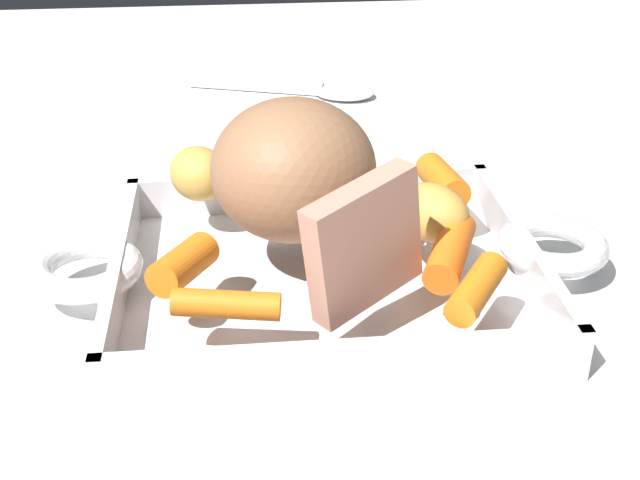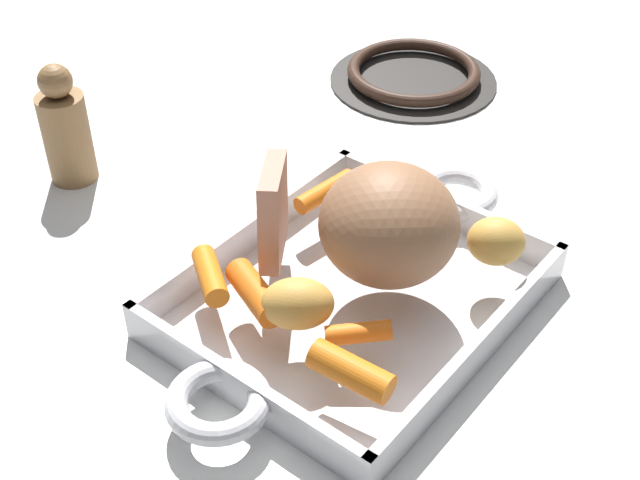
{
  "view_description": "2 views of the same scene",
  "coord_description": "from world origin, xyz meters",
  "px_view_note": "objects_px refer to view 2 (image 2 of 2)",
  "views": [
    {
      "loc": [
        -0.06,
        -0.51,
        0.32
      ],
      "look_at": [
        -0.0,
        -0.01,
        0.05
      ],
      "focal_mm": 48.15,
      "sensor_mm": 36.0,
      "label": 1
    },
    {
      "loc": [
        0.44,
        0.31,
        0.5
      ],
      "look_at": [
        0.01,
        -0.03,
        0.07
      ],
      "focal_mm": 48.17,
      "sensor_mm": 36.0,
      "label": 2
    }
  ],
  "objects_px": {
    "roasting_dish": "(354,295)",
    "potato_golden_large": "(302,306)",
    "baby_carrot_northwest": "(325,191)",
    "baby_carrot_northeast": "(382,193)",
    "roast_slice_thin": "(273,211)",
    "baby_carrot_center_left": "(210,275)",
    "potato_corner": "(496,241)",
    "pork_roast": "(389,224)",
    "baby_carrot_southwest": "(351,371)",
    "stove_burner_rear": "(413,74)",
    "baby_carrot_long": "(358,333)",
    "pepper_mill": "(66,130)",
    "baby_carrot_southeast": "(255,292)"
  },
  "relations": [
    {
      "from": "roasting_dish",
      "to": "potato_golden_large",
      "type": "relative_size",
      "value": 7.17
    },
    {
      "from": "baby_carrot_northwest",
      "to": "baby_carrot_northeast",
      "type": "bearing_deg",
      "value": 120.78
    },
    {
      "from": "roasting_dish",
      "to": "roast_slice_thin",
      "type": "bearing_deg",
      "value": -78.18
    },
    {
      "from": "baby_carrot_northwest",
      "to": "baby_carrot_center_left",
      "type": "bearing_deg",
      "value": 0.2
    },
    {
      "from": "potato_corner",
      "to": "baby_carrot_northeast",
      "type": "bearing_deg",
      "value": -93.5
    },
    {
      "from": "pork_roast",
      "to": "potato_corner",
      "type": "relative_size",
      "value": 2.35
    },
    {
      "from": "roasting_dish",
      "to": "potato_golden_large",
      "type": "bearing_deg",
      "value": 3.42
    },
    {
      "from": "roasting_dish",
      "to": "baby_carrot_southwest",
      "type": "xyz_separation_m",
      "value": [
        0.1,
        0.07,
        0.04
      ]
    },
    {
      "from": "roasting_dish",
      "to": "potato_corner",
      "type": "xyz_separation_m",
      "value": [
        -0.09,
        0.08,
        0.04
      ]
    },
    {
      "from": "potato_corner",
      "to": "stove_burner_rear",
      "type": "height_order",
      "value": "potato_corner"
    },
    {
      "from": "pork_roast",
      "to": "potato_golden_large",
      "type": "bearing_deg",
      "value": -8.22
    },
    {
      "from": "baby_carrot_northeast",
      "to": "baby_carrot_long",
      "type": "distance_m",
      "value": 0.18
    },
    {
      "from": "baby_carrot_center_left",
      "to": "baby_carrot_southwest",
      "type": "height_order",
      "value": "baby_carrot_southwest"
    },
    {
      "from": "stove_burner_rear",
      "to": "pepper_mill",
      "type": "xyz_separation_m",
      "value": [
        0.39,
        -0.16,
        0.05
      ]
    },
    {
      "from": "potato_golden_large",
      "to": "baby_carrot_southeast",
      "type": "bearing_deg",
      "value": -84.87
    },
    {
      "from": "pork_roast",
      "to": "baby_carrot_southeast",
      "type": "height_order",
      "value": "pork_roast"
    },
    {
      "from": "roast_slice_thin",
      "to": "potato_golden_large",
      "type": "xyz_separation_m",
      "value": [
        0.06,
        0.08,
        -0.02
      ]
    },
    {
      "from": "baby_carrot_northwest",
      "to": "baby_carrot_center_left",
      "type": "xyz_separation_m",
      "value": [
        0.15,
        0.0,
        0.0
      ]
    },
    {
      "from": "roasting_dish",
      "to": "stove_burner_rear",
      "type": "relative_size",
      "value": 2.01
    },
    {
      "from": "roast_slice_thin",
      "to": "baby_carrot_northeast",
      "type": "distance_m",
      "value": 0.12
    },
    {
      "from": "baby_carrot_center_left",
      "to": "baby_carrot_long",
      "type": "bearing_deg",
      "value": 100.26
    },
    {
      "from": "baby_carrot_center_left",
      "to": "baby_carrot_long",
      "type": "height_order",
      "value": "baby_carrot_center_left"
    },
    {
      "from": "roast_slice_thin",
      "to": "baby_carrot_long",
      "type": "bearing_deg",
      "value": 70.0
    },
    {
      "from": "potato_corner",
      "to": "baby_carrot_southwest",
      "type": "bearing_deg",
      "value": -3.65
    },
    {
      "from": "potato_corner",
      "to": "pepper_mill",
      "type": "relative_size",
      "value": 0.38
    },
    {
      "from": "baby_carrot_northeast",
      "to": "stove_burner_rear",
      "type": "distance_m",
      "value": 0.31
    },
    {
      "from": "baby_carrot_long",
      "to": "potato_golden_large",
      "type": "relative_size",
      "value": 0.89
    },
    {
      "from": "roasting_dish",
      "to": "pork_roast",
      "type": "distance_m",
      "value": 0.08
    },
    {
      "from": "baby_carrot_center_left",
      "to": "baby_carrot_northeast",
      "type": "xyz_separation_m",
      "value": [
        -0.18,
        0.04,
        0.0
      ]
    },
    {
      "from": "baby_carrot_northeast",
      "to": "pepper_mill",
      "type": "distance_m",
      "value": 0.32
    },
    {
      "from": "baby_carrot_northeast",
      "to": "baby_carrot_southeast",
      "type": "distance_m",
      "value": 0.17
    },
    {
      "from": "roast_slice_thin",
      "to": "pepper_mill",
      "type": "height_order",
      "value": "pepper_mill"
    },
    {
      "from": "baby_carrot_northwest",
      "to": "baby_carrot_center_left",
      "type": "distance_m",
      "value": 0.15
    },
    {
      "from": "pork_roast",
      "to": "roast_slice_thin",
      "type": "bearing_deg",
      "value": -69.1
    },
    {
      "from": "baby_carrot_center_left",
      "to": "pepper_mill",
      "type": "bearing_deg",
      "value": -103.21
    },
    {
      "from": "baby_carrot_long",
      "to": "potato_golden_large",
      "type": "bearing_deg",
      "value": -72.7
    },
    {
      "from": "pork_roast",
      "to": "potato_corner",
      "type": "bearing_deg",
      "value": 136.93
    },
    {
      "from": "baby_carrot_southeast",
      "to": "potato_golden_large",
      "type": "bearing_deg",
      "value": 95.13
    },
    {
      "from": "baby_carrot_northeast",
      "to": "potato_golden_large",
      "type": "height_order",
      "value": "potato_golden_large"
    },
    {
      "from": "baby_carrot_northwest",
      "to": "stove_burner_rear",
      "type": "distance_m",
      "value": 0.31
    },
    {
      "from": "pork_roast",
      "to": "baby_carrot_long",
      "type": "xyz_separation_m",
      "value": [
        0.08,
        0.03,
        -0.04
      ]
    },
    {
      "from": "baby_carrot_northwest",
      "to": "potato_corner",
      "type": "xyz_separation_m",
      "value": [
        -0.02,
        0.17,
        0.01
      ]
    },
    {
      "from": "baby_carrot_northwest",
      "to": "potato_golden_large",
      "type": "height_order",
      "value": "potato_golden_large"
    },
    {
      "from": "roasting_dish",
      "to": "pork_roast",
      "type": "relative_size",
      "value": 3.57
    },
    {
      "from": "baby_carrot_southeast",
      "to": "baby_carrot_southwest",
      "type": "bearing_deg",
      "value": 79.77
    },
    {
      "from": "baby_carrot_northeast",
      "to": "stove_burner_rear",
      "type": "relative_size",
      "value": 0.27
    },
    {
      "from": "potato_golden_large",
      "to": "stove_burner_rear",
      "type": "xyz_separation_m",
      "value": [
        -0.44,
        -0.19,
        -0.05
      ]
    },
    {
      "from": "potato_golden_large",
      "to": "baby_carrot_center_left",
      "type": "bearing_deg",
      "value": -83.36
    },
    {
      "from": "pepper_mill",
      "to": "potato_golden_large",
      "type": "bearing_deg",
      "value": 81.76
    },
    {
      "from": "pork_roast",
      "to": "stove_burner_rear",
      "type": "xyz_separation_m",
      "value": [
        -0.34,
        -0.2,
        -0.07
      ]
    }
  ]
}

